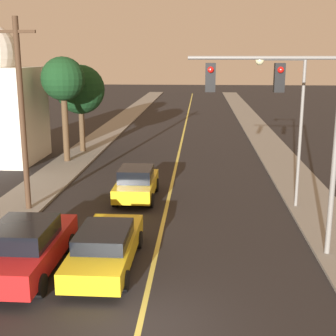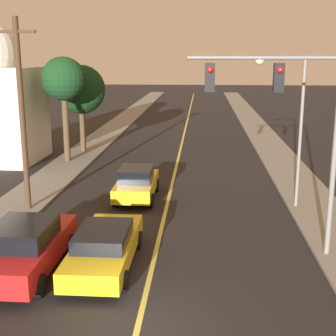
{
  "view_description": "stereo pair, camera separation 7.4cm",
  "coord_description": "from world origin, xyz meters",
  "px_view_note": "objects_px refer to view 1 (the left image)",
  "views": [
    {
      "loc": [
        1.44,
        -10.3,
        6.64
      ],
      "look_at": [
        0.0,
        10.54,
        1.6
      ],
      "focal_mm": 50.0,
      "sensor_mm": 36.0,
      "label": 1
    },
    {
      "loc": [
        1.51,
        -10.3,
        6.64
      ],
      "look_at": [
        0.0,
        10.54,
        1.6
      ],
      "focal_mm": 50.0,
      "sensor_mm": 36.0,
      "label": 2
    }
  ],
  "objects_px": {
    "car_near_lane_front": "(105,246)",
    "car_near_lane_second": "(136,183)",
    "car_outer_lane_front": "(26,247)",
    "tree_left_far": "(63,80)",
    "traffic_signal_mast": "(291,112)",
    "utility_pole_left": "(22,113)",
    "tree_left_near": "(80,90)",
    "streetlamp_right": "(289,110)"
  },
  "relations": [
    {
      "from": "car_near_lane_second",
      "to": "traffic_signal_mast",
      "type": "bearing_deg",
      "value": -46.06
    },
    {
      "from": "traffic_signal_mast",
      "to": "utility_pole_left",
      "type": "distance_m",
      "value": 11.07
    },
    {
      "from": "car_near_lane_front",
      "to": "car_near_lane_second",
      "type": "xyz_separation_m",
      "value": [
        0.0,
        7.38,
        0.07
      ]
    },
    {
      "from": "car_near_lane_second",
      "to": "tree_left_near",
      "type": "height_order",
      "value": "tree_left_near"
    },
    {
      "from": "utility_pole_left",
      "to": "tree_left_far",
      "type": "distance_m",
      "value": 9.55
    },
    {
      "from": "streetlamp_right",
      "to": "tree_left_far",
      "type": "relative_size",
      "value": 1.01
    },
    {
      "from": "traffic_signal_mast",
      "to": "streetlamp_right",
      "type": "height_order",
      "value": "traffic_signal_mast"
    },
    {
      "from": "tree_left_near",
      "to": "car_outer_lane_front",
      "type": "bearing_deg",
      "value": -81.24
    },
    {
      "from": "car_outer_lane_front",
      "to": "tree_left_far",
      "type": "height_order",
      "value": "tree_left_far"
    },
    {
      "from": "car_near_lane_front",
      "to": "traffic_signal_mast",
      "type": "relative_size",
      "value": 0.75
    },
    {
      "from": "car_near_lane_front",
      "to": "streetlamp_right",
      "type": "distance_m",
      "value": 10.04
    },
    {
      "from": "traffic_signal_mast",
      "to": "utility_pole_left",
      "type": "bearing_deg",
      "value": 158.91
    },
    {
      "from": "traffic_signal_mast",
      "to": "utility_pole_left",
      "type": "xyz_separation_m",
      "value": [
        -10.31,
        3.98,
        -0.58
      ]
    },
    {
      "from": "tree_left_far",
      "to": "streetlamp_right",
      "type": "bearing_deg",
      "value": -34.22
    },
    {
      "from": "car_outer_lane_front",
      "to": "streetlamp_right",
      "type": "relative_size",
      "value": 0.75
    },
    {
      "from": "streetlamp_right",
      "to": "utility_pole_left",
      "type": "relative_size",
      "value": 0.81
    },
    {
      "from": "car_near_lane_front",
      "to": "traffic_signal_mast",
      "type": "bearing_deg",
      "value": 12.92
    },
    {
      "from": "car_near_lane_front",
      "to": "car_near_lane_second",
      "type": "height_order",
      "value": "car_near_lane_second"
    },
    {
      "from": "car_near_lane_second",
      "to": "streetlamp_right",
      "type": "bearing_deg",
      "value": -7.58
    },
    {
      "from": "car_outer_lane_front",
      "to": "utility_pole_left",
      "type": "distance_m",
      "value": 7.14
    },
    {
      "from": "car_outer_lane_front",
      "to": "tree_left_far",
      "type": "xyz_separation_m",
      "value": [
        -3.08,
        15.34,
        4.31
      ]
    },
    {
      "from": "traffic_signal_mast",
      "to": "tree_left_near",
      "type": "height_order",
      "value": "traffic_signal_mast"
    },
    {
      "from": "car_outer_lane_front",
      "to": "traffic_signal_mast",
      "type": "height_order",
      "value": "traffic_signal_mast"
    },
    {
      "from": "car_near_lane_front",
      "to": "streetlamp_right",
      "type": "bearing_deg",
      "value": 43.9
    },
    {
      "from": "car_near_lane_front",
      "to": "car_outer_lane_front",
      "type": "xyz_separation_m",
      "value": [
        -2.38,
        -0.57,
        0.14
      ]
    },
    {
      "from": "car_near_lane_second",
      "to": "car_outer_lane_front",
      "type": "relative_size",
      "value": 0.85
    },
    {
      "from": "traffic_signal_mast",
      "to": "tree_left_far",
      "type": "xyz_separation_m",
      "value": [
        -11.28,
        13.44,
        0.27
      ]
    },
    {
      "from": "tree_left_near",
      "to": "car_near_lane_second",
      "type": "bearing_deg",
      "value": -63.69
    },
    {
      "from": "utility_pole_left",
      "to": "tree_left_near",
      "type": "height_order",
      "value": "utility_pole_left"
    },
    {
      "from": "tree_left_far",
      "to": "traffic_signal_mast",
      "type": "bearing_deg",
      "value": -49.99
    },
    {
      "from": "tree_left_far",
      "to": "car_outer_lane_front",
      "type": "bearing_deg",
      "value": -78.65
    },
    {
      "from": "utility_pole_left",
      "to": "car_outer_lane_front",
      "type": "bearing_deg",
      "value": -70.22
    },
    {
      "from": "car_outer_lane_front",
      "to": "streetlamp_right",
      "type": "bearing_deg",
      "value": 37.71
    },
    {
      "from": "traffic_signal_mast",
      "to": "utility_pole_left",
      "type": "height_order",
      "value": "utility_pole_left"
    },
    {
      "from": "car_near_lane_second",
      "to": "car_outer_lane_front",
      "type": "height_order",
      "value": "car_outer_lane_front"
    },
    {
      "from": "utility_pole_left",
      "to": "streetlamp_right",
      "type": "bearing_deg",
      "value": 5.93
    },
    {
      "from": "utility_pole_left",
      "to": "tree_left_near",
      "type": "relative_size",
      "value": 1.36
    },
    {
      "from": "car_near_lane_second",
      "to": "tree_left_near",
      "type": "bearing_deg",
      "value": 116.31
    },
    {
      "from": "car_near_lane_front",
      "to": "utility_pole_left",
      "type": "xyz_separation_m",
      "value": [
        -4.49,
        5.31,
        3.61
      ]
    },
    {
      "from": "traffic_signal_mast",
      "to": "tree_left_far",
      "type": "bearing_deg",
      "value": 130.01
    },
    {
      "from": "car_outer_lane_front",
      "to": "traffic_signal_mast",
      "type": "distance_m",
      "value": 9.34
    },
    {
      "from": "car_near_lane_second",
      "to": "traffic_signal_mast",
      "type": "relative_size",
      "value": 0.62
    }
  ]
}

